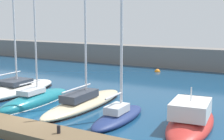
% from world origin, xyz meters
% --- Properties ---
extents(ground_plane, '(120.00, 120.00, 0.00)m').
position_xyz_m(ground_plane, '(0.00, 0.00, 0.00)').
color(ground_plane, navy).
extents(dock_pier, '(24.42, 2.25, 0.58)m').
position_xyz_m(dock_pier, '(0.00, -1.90, 0.29)').
color(dock_pier, brown).
rests_on(dock_pier, ground_plane).
extents(breakwater_seawall, '(108.00, 2.92, 2.90)m').
position_xyz_m(breakwater_seawall, '(0.00, 28.53, 1.45)').
color(breakwater_seawall, slate).
rests_on(breakwater_seawall, ground_plane).
extents(sailboat_ivory_nearest, '(3.97, 10.33, 22.19)m').
position_xyz_m(sailboat_ivory_nearest, '(-7.93, 5.57, 0.47)').
color(sailboat_ivory_nearest, silver).
rests_on(sailboat_ivory_nearest, ground_plane).
extents(sailboat_teal_second, '(2.50, 8.16, 13.25)m').
position_xyz_m(sailboat_teal_second, '(-3.72, 3.84, 0.34)').
color(sailboat_teal_second, '#19707F').
rests_on(sailboat_teal_second, ground_plane).
extents(sailboat_sand_third, '(2.81, 10.43, 17.81)m').
position_xyz_m(sailboat_sand_third, '(0.19, 5.07, 0.42)').
color(sailboat_sand_third, beige).
rests_on(sailboat_sand_third, ground_plane).
extents(sailboat_navy_fourth, '(2.13, 6.40, 10.35)m').
position_xyz_m(sailboat_navy_fourth, '(4.22, 3.33, 0.40)').
color(sailboat_navy_fourth, navy).
rests_on(sailboat_navy_fourth, ground_plane).
extents(motorboat_red_fifth, '(3.63, 8.40, 3.07)m').
position_xyz_m(motorboat_red_fifth, '(8.85, 4.49, 0.42)').
color(motorboat_red_fifth, '#B72D28').
rests_on(motorboat_red_fifth, ground_plane).
extents(mooring_buoy_orange, '(0.74, 0.74, 0.74)m').
position_xyz_m(mooring_buoy_orange, '(-1.28, 23.78, 0.00)').
color(mooring_buoy_orange, orange).
rests_on(mooring_buoy_orange, ground_plane).
extents(dock_bollard, '(0.20, 0.20, 0.44)m').
position_xyz_m(dock_bollard, '(3.36, -1.90, 0.80)').
color(dock_bollard, black).
rests_on(dock_bollard, dock_pier).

